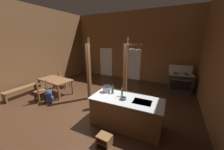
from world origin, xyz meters
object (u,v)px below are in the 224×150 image
(stockpot_on_counter, at_px, (107,89))
(bottle_short_on_counter, at_px, (113,90))
(bench_along_left_wall, at_px, (21,90))
(stove_range, at_px, (180,82))
(kitchen_island, at_px, (126,112))
(ladderback_chair_near_window, at_px, (41,91))
(ladderback_chair_by_post, at_px, (64,79))
(backpack, at_px, (49,96))
(dining_table, at_px, (55,81))
(bottle_tall_on_counter, at_px, (122,92))
(mixing_bowl_on_counter, at_px, (123,98))
(step_stool, at_px, (104,140))

(stockpot_on_counter, height_order, bottle_short_on_counter, bottle_short_on_counter)
(bench_along_left_wall, bearing_deg, stockpot_on_counter, 6.48)
(stove_range, distance_m, bottle_short_on_counter, 4.35)
(kitchen_island, distance_m, stockpot_on_counter, 0.99)
(stove_range, height_order, ladderback_chair_near_window, stove_range)
(bench_along_left_wall, bearing_deg, ladderback_chair_by_post, 67.22)
(kitchen_island, xyz_separation_m, bench_along_left_wall, (-5.19, -0.31, -0.15))
(kitchen_island, distance_m, backpack, 3.48)
(backpack, bearing_deg, dining_table, 124.84)
(stove_range, distance_m, dining_table, 6.43)
(bottle_tall_on_counter, bearing_deg, stockpot_on_counter, 171.90)
(mixing_bowl_on_counter, bearing_deg, bottle_short_on_counter, 152.44)
(dining_table, relative_size, stockpot_on_counter, 4.97)
(backpack, height_order, bottle_tall_on_counter, bottle_tall_on_counter)
(kitchen_island, height_order, backpack, kitchen_island)
(dining_table, bearing_deg, bottle_tall_on_counter, -9.05)
(kitchen_island, height_order, mixing_bowl_on_counter, mixing_bowl_on_counter)
(step_stool, relative_size, bottle_tall_on_counter, 1.14)
(bench_along_left_wall, distance_m, stockpot_on_counter, 4.49)
(dining_table, distance_m, bottle_short_on_counter, 3.57)
(stockpot_on_counter, bearing_deg, ladderback_chair_near_window, -173.99)
(bench_along_left_wall, xyz_separation_m, mixing_bowl_on_counter, (5.12, 0.22, 0.65))
(bottle_tall_on_counter, height_order, bottle_short_on_counter, bottle_tall_on_counter)
(bench_along_left_wall, height_order, stockpot_on_counter, stockpot_on_counter)
(ladderback_chair_near_window, bearing_deg, stove_range, 37.07)
(ladderback_chair_by_post, distance_m, bottle_tall_on_counter, 4.50)
(backpack, xyz_separation_m, bottle_short_on_counter, (2.92, 0.28, 0.73))
(stove_range, height_order, mixing_bowl_on_counter, stove_range)
(ladderback_chair_by_post, relative_size, bottle_short_on_counter, 3.09)
(ladderback_chair_near_window, relative_size, backpack, 1.59)
(step_stool, bearing_deg, ladderback_chair_near_window, 166.89)
(dining_table, bearing_deg, bench_along_left_wall, -137.53)
(backpack, height_order, bottle_short_on_counter, bottle_short_on_counter)
(mixing_bowl_on_counter, relative_size, bottle_short_on_counter, 0.61)
(kitchen_island, distance_m, bottle_tall_on_counter, 0.63)
(mixing_bowl_on_counter, bearing_deg, dining_table, 168.46)
(bottle_tall_on_counter, bearing_deg, mixing_bowl_on_counter, -58.34)
(ladderback_chair_by_post, distance_m, backpack, 1.92)
(ladderback_chair_by_post, distance_m, bench_along_left_wall, 2.02)
(ladderback_chair_near_window, bearing_deg, bottle_short_on_counter, 5.09)
(step_stool, distance_m, dining_table, 4.27)
(stockpot_on_counter, bearing_deg, kitchen_island, -13.82)
(ladderback_chair_by_post, distance_m, bottle_short_on_counter, 4.14)
(stockpot_on_counter, bearing_deg, dining_table, 170.78)
(stockpot_on_counter, height_order, mixing_bowl_on_counter, stockpot_on_counter)
(bench_along_left_wall, bearing_deg, bottle_short_on_counter, 5.79)
(kitchen_island, height_order, bench_along_left_wall, kitchen_island)
(stove_range, distance_m, step_stool, 5.26)
(bottle_tall_on_counter, bearing_deg, dining_table, 170.95)
(bottle_short_on_counter, bearing_deg, backpack, -174.57)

